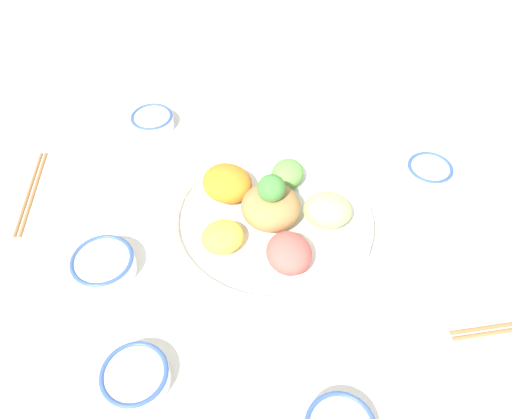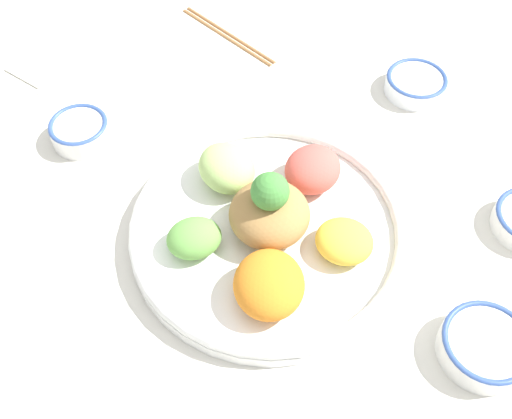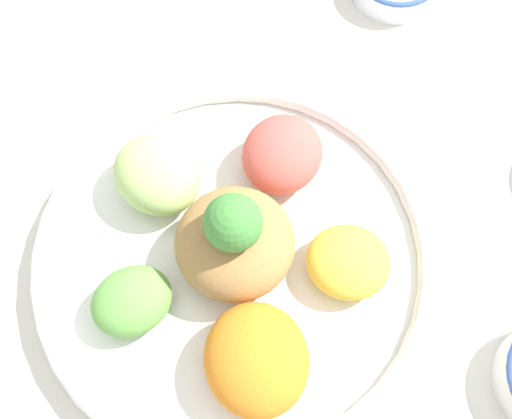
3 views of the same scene
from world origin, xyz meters
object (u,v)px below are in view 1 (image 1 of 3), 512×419
at_px(sauce_bowl_dark, 429,172).
at_px(rice_bowl_plain, 152,121).
at_px(salad_platter, 270,216).
at_px(chopsticks_pair_far, 31,191).
at_px(sauce_bowl_red, 135,377).
at_px(rice_bowl_blue, 104,264).
at_px(serving_spoon_main, 502,177).
at_px(serving_spoon_extra, 293,93).

xyz_separation_m(sauce_bowl_dark, rice_bowl_plain, (-0.22, 0.56, -0.00)).
bearing_deg(salad_platter, sauce_bowl_dark, -32.32).
bearing_deg(chopsticks_pair_far, sauce_bowl_dark, -90.62).
height_order(sauce_bowl_red, chopsticks_pair_far, sauce_bowl_red).
height_order(sauce_bowl_dark, rice_bowl_plain, sauce_bowl_dark).
relative_size(rice_bowl_plain, chopsticks_pair_far, 0.51).
distance_m(salad_platter, rice_bowl_blue, 0.30).
relative_size(rice_bowl_blue, chopsticks_pair_far, 0.59).
bearing_deg(sauce_bowl_red, serving_spoon_main, -21.10).
distance_m(sauce_bowl_dark, serving_spoon_main, 0.15).
bearing_deg(salad_platter, serving_spoon_main, -38.37).
relative_size(rice_bowl_blue, serving_spoon_extra, 0.93).
bearing_deg(serving_spoon_main, sauce_bowl_red, -166.56).
bearing_deg(rice_bowl_plain, salad_platter, -101.07).
height_order(sauce_bowl_red, serving_spoon_main, sauce_bowl_red).
distance_m(salad_platter, sauce_bowl_dark, 0.34).
bearing_deg(salad_platter, serving_spoon_extra, 28.28).
xyz_separation_m(salad_platter, rice_bowl_plain, (0.07, 0.38, -0.01)).
distance_m(salad_platter, serving_spoon_extra, 0.41).
height_order(rice_bowl_blue, sauce_bowl_dark, same).
bearing_deg(rice_bowl_blue, sauce_bowl_dark, -32.88).
height_order(sauce_bowl_red, rice_bowl_plain, same).
distance_m(rice_bowl_blue, serving_spoon_extra, 0.62).
xyz_separation_m(sauce_bowl_red, serving_spoon_main, (0.74, -0.29, -0.01)).
relative_size(salad_platter, sauce_bowl_dark, 4.18).
bearing_deg(serving_spoon_main, salad_platter, 176.17).
bearing_deg(chopsticks_pair_far, serving_spoon_main, -90.87).
bearing_deg(serving_spoon_extra, rice_bowl_blue, 42.70).
xyz_separation_m(serving_spoon_main, serving_spoon_extra, (-0.02, 0.50, 0.00)).
distance_m(sauce_bowl_dark, chopsticks_pair_far, 0.79).
xyz_separation_m(sauce_bowl_red, serving_spoon_extra, (0.72, 0.21, -0.01)).
bearing_deg(rice_bowl_blue, chopsticks_pair_far, 81.85).
height_order(serving_spoon_main, serving_spoon_extra, same).
xyz_separation_m(salad_platter, sauce_bowl_dark, (0.29, -0.18, -0.01)).
bearing_deg(rice_bowl_blue, serving_spoon_main, -36.50).
bearing_deg(sauce_bowl_red, sauce_bowl_dark, -14.33).
relative_size(salad_platter, chopsticks_pair_far, 2.07).
bearing_deg(serving_spoon_main, chopsticks_pair_far, 163.95).
xyz_separation_m(sauce_bowl_dark, serving_spoon_extra, (0.07, 0.38, -0.02)).
distance_m(sauce_bowl_red, sauce_bowl_dark, 0.67).
xyz_separation_m(rice_bowl_blue, chopsticks_pair_far, (0.04, 0.26, -0.02)).
xyz_separation_m(rice_bowl_plain, serving_spoon_main, (0.31, -0.68, -0.01)).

